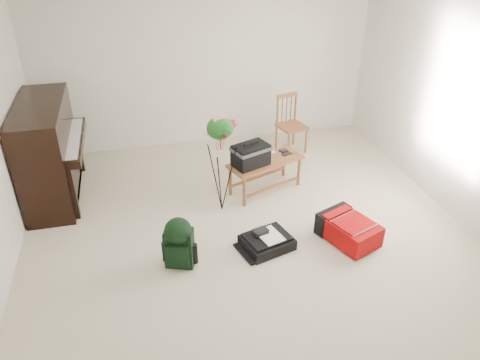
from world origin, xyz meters
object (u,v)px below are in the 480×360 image
object	(u,v)px
bench	(254,155)
flower_stand	(221,165)
dining_chair	(291,124)
black_duffel	(267,241)
red_suitcase	(347,227)
green_backpack	(179,240)
piano	(50,154)

from	to	relation	value
bench	flower_stand	xyz separation A→B (m)	(-0.49, -0.32, 0.09)
dining_chair	flower_stand	bearing A→B (deg)	-150.85
bench	black_duffel	bearing A→B (deg)	-118.59
red_suitcase	black_duffel	xyz separation A→B (m)	(-0.92, 0.05, -0.07)
red_suitcase	flower_stand	bearing A→B (deg)	122.49
bench	green_backpack	bearing A→B (deg)	-153.25
black_duffel	piano	bearing A→B (deg)	128.42
dining_chair	black_duffel	world-z (taller)	dining_chair
flower_stand	bench	bearing A→B (deg)	25.48
black_duffel	dining_chair	bearing A→B (deg)	49.27
red_suitcase	green_backpack	xyz separation A→B (m)	(-1.88, -0.02, 0.17)
dining_chair	black_duffel	bearing A→B (deg)	-130.59
dining_chair	red_suitcase	world-z (taller)	dining_chair
bench	flower_stand	bearing A→B (deg)	-167.78
piano	dining_chair	xyz separation A→B (m)	(3.35, 0.52, -0.18)
black_duffel	flower_stand	bearing A→B (deg)	95.44
red_suitcase	dining_chair	bearing A→B (deg)	65.85
bench	red_suitcase	bearing A→B (deg)	-78.93
piano	flower_stand	xyz separation A→B (m)	(2.01, -0.83, 0.02)
green_backpack	flower_stand	world-z (taller)	flower_stand
piano	dining_chair	distance (m)	3.39
piano	bench	xyz separation A→B (m)	(2.49, -0.51, -0.06)
black_duffel	flower_stand	xyz separation A→B (m)	(-0.33, 0.85, 0.54)
dining_chair	flower_stand	size ratio (longest dim) A/B	0.68
bench	dining_chair	world-z (taller)	dining_chair
piano	red_suitcase	xyz separation A→B (m)	(3.26, -1.73, -0.45)
black_duffel	green_backpack	xyz separation A→B (m)	(-0.96, -0.07, 0.24)
dining_chair	green_backpack	xyz separation A→B (m)	(-1.98, -2.26, -0.11)
bench	dining_chair	bearing A→B (deg)	28.84
dining_chair	red_suitcase	distance (m)	2.26
black_duffel	flower_stand	distance (m)	1.06
green_backpack	flower_stand	distance (m)	1.15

